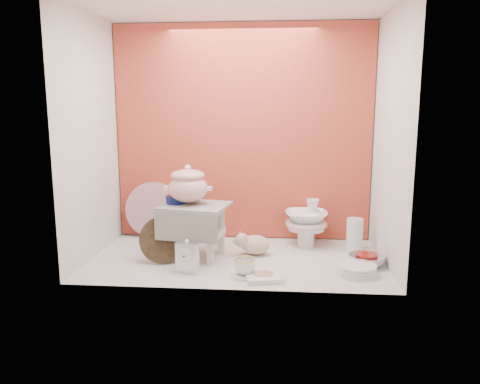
{
  "coord_description": "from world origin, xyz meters",
  "views": [
    {
      "loc": [
        0.25,
        -2.75,
        0.93
      ],
      "look_at": [
        0.02,
        0.02,
        0.42
      ],
      "focal_mm": 34.54,
      "sensor_mm": 36.0,
      "label": 1
    }
  ],
  "objects_px": {
    "dinner_plate_stack": "(357,270)",
    "porcelain_tower": "(306,222)",
    "crystal_bowl": "(366,260)",
    "floral_platter": "(154,210)",
    "mantel_clock": "(187,256)",
    "blue_white_vase": "(179,226)",
    "plush_pig": "(255,244)",
    "step_stool": "(196,231)",
    "soup_tureen": "(188,184)",
    "gold_rim_teacup": "(245,266)"
  },
  "relations": [
    {
      "from": "mantel_clock",
      "to": "dinner_plate_stack",
      "type": "bearing_deg",
      "value": 20.81
    },
    {
      "from": "plush_pig",
      "to": "porcelain_tower",
      "type": "distance_m",
      "value": 0.42
    },
    {
      "from": "mantel_clock",
      "to": "plush_pig",
      "type": "relative_size",
      "value": 0.82
    },
    {
      "from": "mantel_clock",
      "to": "crystal_bowl",
      "type": "height_order",
      "value": "mantel_clock"
    },
    {
      "from": "crystal_bowl",
      "to": "blue_white_vase",
      "type": "bearing_deg",
      "value": 164.18
    },
    {
      "from": "mantel_clock",
      "to": "dinner_plate_stack",
      "type": "relative_size",
      "value": 0.85
    },
    {
      "from": "gold_rim_teacup",
      "to": "dinner_plate_stack",
      "type": "distance_m",
      "value": 0.63
    },
    {
      "from": "step_stool",
      "to": "floral_platter",
      "type": "height_order",
      "value": "floral_platter"
    },
    {
      "from": "soup_tureen",
      "to": "gold_rim_teacup",
      "type": "height_order",
      "value": "soup_tureen"
    },
    {
      "from": "plush_pig",
      "to": "crystal_bowl",
      "type": "xyz_separation_m",
      "value": [
        0.67,
        -0.15,
        -0.04
      ]
    },
    {
      "from": "step_stool",
      "to": "floral_platter",
      "type": "relative_size",
      "value": 0.97
    },
    {
      "from": "gold_rim_teacup",
      "to": "plush_pig",
      "type": "bearing_deg",
      "value": 84.03
    },
    {
      "from": "step_stool",
      "to": "soup_tureen",
      "type": "bearing_deg",
      "value": 167.3
    },
    {
      "from": "dinner_plate_stack",
      "to": "porcelain_tower",
      "type": "relative_size",
      "value": 0.69
    },
    {
      "from": "step_stool",
      "to": "dinner_plate_stack",
      "type": "relative_size",
      "value": 1.75
    },
    {
      "from": "dinner_plate_stack",
      "to": "porcelain_tower",
      "type": "xyz_separation_m",
      "value": [
        -0.26,
        0.54,
        0.13
      ]
    },
    {
      "from": "soup_tureen",
      "to": "dinner_plate_stack",
      "type": "distance_m",
      "value": 1.13
    },
    {
      "from": "porcelain_tower",
      "to": "step_stool",
      "type": "bearing_deg",
      "value": -157.23
    },
    {
      "from": "step_stool",
      "to": "porcelain_tower",
      "type": "relative_size",
      "value": 1.21
    },
    {
      "from": "step_stool",
      "to": "soup_tureen",
      "type": "xyz_separation_m",
      "value": [
        -0.05,
        0.02,
        0.29
      ]
    },
    {
      "from": "dinner_plate_stack",
      "to": "crystal_bowl",
      "type": "xyz_separation_m",
      "value": [
        0.08,
        0.16,
        0.0
      ]
    },
    {
      "from": "soup_tureen",
      "to": "porcelain_tower",
      "type": "xyz_separation_m",
      "value": [
        0.75,
        0.27,
        -0.3
      ]
    },
    {
      "from": "gold_rim_teacup",
      "to": "crystal_bowl",
      "type": "relative_size",
      "value": 0.54
    },
    {
      "from": "floral_platter",
      "to": "blue_white_vase",
      "type": "xyz_separation_m",
      "value": [
        0.22,
        -0.17,
        -0.07
      ]
    },
    {
      "from": "step_stool",
      "to": "gold_rim_teacup",
      "type": "distance_m",
      "value": 0.47
    },
    {
      "from": "plush_pig",
      "to": "crystal_bowl",
      "type": "relative_size",
      "value": 1.08
    },
    {
      "from": "soup_tureen",
      "to": "plush_pig",
      "type": "relative_size",
      "value": 1.23
    },
    {
      "from": "blue_white_vase",
      "to": "gold_rim_teacup",
      "type": "height_order",
      "value": "blue_white_vase"
    },
    {
      "from": "blue_white_vase",
      "to": "plush_pig",
      "type": "distance_m",
      "value": 0.57
    },
    {
      "from": "soup_tureen",
      "to": "mantel_clock",
      "type": "relative_size",
      "value": 1.49
    },
    {
      "from": "crystal_bowl",
      "to": "floral_platter",
      "type": "bearing_deg",
      "value": 160.17
    },
    {
      "from": "soup_tureen",
      "to": "dinner_plate_stack",
      "type": "relative_size",
      "value": 1.28
    },
    {
      "from": "blue_white_vase",
      "to": "floral_platter",
      "type": "bearing_deg",
      "value": 141.71
    },
    {
      "from": "step_stool",
      "to": "plush_pig",
      "type": "xyz_separation_m",
      "value": [
        0.37,
        0.06,
        -0.1
      ]
    },
    {
      "from": "porcelain_tower",
      "to": "soup_tureen",
      "type": "bearing_deg",
      "value": -159.94
    },
    {
      "from": "soup_tureen",
      "to": "blue_white_vase",
      "type": "relative_size",
      "value": 1.08
    },
    {
      "from": "crystal_bowl",
      "to": "dinner_plate_stack",
      "type": "bearing_deg",
      "value": -116.87
    },
    {
      "from": "mantel_clock",
      "to": "porcelain_tower",
      "type": "relative_size",
      "value": 0.59
    },
    {
      "from": "plush_pig",
      "to": "gold_rim_teacup",
      "type": "height_order",
      "value": "plush_pig"
    },
    {
      "from": "soup_tureen",
      "to": "plush_pig",
      "type": "distance_m",
      "value": 0.58
    },
    {
      "from": "floral_platter",
      "to": "plush_pig",
      "type": "bearing_deg",
      "value": -25.42
    },
    {
      "from": "blue_white_vase",
      "to": "gold_rim_teacup",
      "type": "bearing_deg",
      "value": -48.9
    },
    {
      "from": "soup_tureen",
      "to": "porcelain_tower",
      "type": "distance_m",
      "value": 0.85
    },
    {
      "from": "blue_white_vase",
      "to": "dinner_plate_stack",
      "type": "relative_size",
      "value": 1.18
    },
    {
      "from": "soup_tureen",
      "to": "plush_pig",
      "type": "height_order",
      "value": "soup_tureen"
    },
    {
      "from": "soup_tureen",
      "to": "porcelain_tower",
      "type": "height_order",
      "value": "soup_tureen"
    },
    {
      "from": "step_stool",
      "to": "soup_tureen",
      "type": "distance_m",
      "value": 0.3
    },
    {
      "from": "porcelain_tower",
      "to": "blue_white_vase",
      "type": "bearing_deg",
      "value": -177.03
    },
    {
      "from": "porcelain_tower",
      "to": "plush_pig",
      "type": "bearing_deg",
      "value": -145.17
    },
    {
      "from": "step_stool",
      "to": "crystal_bowl",
      "type": "height_order",
      "value": "step_stool"
    }
  ]
}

